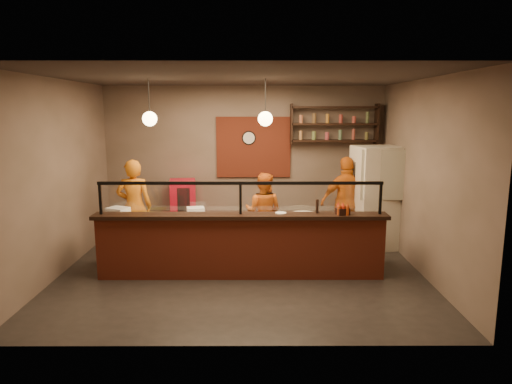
{
  "coord_description": "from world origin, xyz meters",
  "views": [
    {
      "loc": [
        0.23,
        -7.38,
        2.7
      ],
      "look_at": [
        0.25,
        0.3,
        1.31
      ],
      "focal_mm": 32.0,
      "sensor_mm": 36.0,
      "label": 1
    }
  ],
  "objects_px": {
    "cook_right": "(347,202)",
    "condiment_caddy": "(343,211)",
    "fridge": "(376,197)",
    "wall_clock": "(249,138)",
    "cook_left": "(134,207)",
    "pizza_dough": "(304,214)",
    "cook_mid": "(263,212)",
    "pepper_mill": "(317,206)",
    "red_cooler": "(183,208)"
  },
  "relations": [
    {
      "from": "fridge",
      "to": "pepper_mill",
      "type": "distance_m",
      "value": 2.11
    },
    {
      "from": "wall_clock",
      "to": "pepper_mill",
      "type": "distance_m",
      "value": 3.05
    },
    {
      "from": "cook_right",
      "to": "red_cooler",
      "type": "distance_m",
      "value": 3.44
    },
    {
      "from": "wall_clock",
      "to": "fridge",
      "type": "bearing_deg",
      "value": -23.35
    },
    {
      "from": "wall_clock",
      "to": "red_cooler",
      "type": "distance_m",
      "value": 2.07
    },
    {
      "from": "fridge",
      "to": "red_cooler",
      "type": "height_order",
      "value": "fridge"
    },
    {
      "from": "condiment_caddy",
      "to": "wall_clock",
      "type": "bearing_deg",
      "value": 118.47
    },
    {
      "from": "fridge",
      "to": "pepper_mill",
      "type": "height_order",
      "value": "fridge"
    },
    {
      "from": "cook_mid",
      "to": "cook_right",
      "type": "height_order",
      "value": "cook_right"
    },
    {
      "from": "red_cooler",
      "to": "cook_left",
      "type": "bearing_deg",
      "value": -132.52
    },
    {
      "from": "cook_right",
      "to": "pepper_mill",
      "type": "distance_m",
      "value": 1.89
    },
    {
      "from": "red_cooler",
      "to": "wall_clock",
      "type": "bearing_deg",
      "value": 3.56
    },
    {
      "from": "cook_mid",
      "to": "cook_left",
      "type": "bearing_deg",
      "value": 19.48
    },
    {
      "from": "red_cooler",
      "to": "pepper_mill",
      "type": "distance_m",
      "value": 3.51
    },
    {
      "from": "cook_left",
      "to": "condiment_caddy",
      "type": "relative_size",
      "value": 9.4
    },
    {
      "from": "condiment_caddy",
      "to": "red_cooler",
      "type": "bearing_deg",
      "value": 139.6
    },
    {
      "from": "cook_right",
      "to": "red_cooler",
      "type": "relative_size",
      "value": 1.45
    },
    {
      "from": "fridge",
      "to": "pizza_dough",
      "type": "height_order",
      "value": "fridge"
    },
    {
      "from": "cook_right",
      "to": "pizza_dough",
      "type": "xyz_separation_m",
      "value": [
        -0.97,
        -1.13,
        0.01
      ]
    },
    {
      "from": "cook_right",
      "to": "cook_mid",
      "type": "bearing_deg",
      "value": 2.05
    },
    {
      "from": "wall_clock",
      "to": "fridge",
      "type": "relative_size",
      "value": 0.15
    },
    {
      "from": "cook_left",
      "to": "red_cooler",
      "type": "height_order",
      "value": "cook_left"
    },
    {
      "from": "wall_clock",
      "to": "red_cooler",
      "type": "height_order",
      "value": "wall_clock"
    },
    {
      "from": "cook_left",
      "to": "fridge",
      "type": "bearing_deg",
      "value": 179.43
    },
    {
      "from": "wall_clock",
      "to": "pepper_mill",
      "type": "bearing_deg",
      "value": -67.13
    },
    {
      "from": "red_cooler",
      "to": "pizza_dough",
      "type": "height_order",
      "value": "red_cooler"
    },
    {
      "from": "cook_mid",
      "to": "cook_right",
      "type": "relative_size",
      "value": 0.85
    },
    {
      "from": "fridge",
      "to": "wall_clock",
      "type": "bearing_deg",
      "value": 146.11
    },
    {
      "from": "cook_mid",
      "to": "pizza_dough",
      "type": "height_order",
      "value": "cook_mid"
    },
    {
      "from": "condiment_caddy",
      "to": "pepper_mill",
      "type": "bearing_deg",
      "value": 162.48
    },
    {
      "from": "wall_clock",
      "to": "cook_left",
      "type": "bearing_deg",
      "value": -146.48
    },
    {
      "from": "cook_left",
      "to": "pizza_dough",
      "type": "xyz_separation_m",
      "value": [
        3.13,
        -0.7,
        0.01
      ]
    },
    {
      "from": "cook_right",
      "to": "pizza_dough",
      "type": "relative_size",
      "value": 3.26
    },
    {
      "from": "pepper_mill",
      "to": "pizza_dough",
      "type": "bearing_deg",
      "value": 104.83
    },
    {
      "from": "red_cooler",
      "to": "condiment_caddy",
      "type": "bearing_deg",
      "value": -49.26
    },
    {
      "from": "cook_right",
      "to": "condiment_caddy",
      "type": "height_order",
      "value": "cook_right"
    },
    {
      "from": "cook_left",
      "to": "pepper_mill",
      "type": "bearing_deg",
      "value": 154.26
    },
    {
      "from": "wall_clock",
      "to": "cook_left",
      "type": "distance_m",
      "value": 2.85
    },
    {
      "from": "pizza_dough",
      "to": "cook_left",
      "type": "bearing_deg",
      "value": 167.36
    },
    {
      "from": "cook_left",
      "to": "cook_mid",
      "type": "distance_m",
      "value": 2.45
    },
    {
      "from": "pizza_dough",
      "to": "condiment_caddy",
      "type": "bearing_deg",
      "value": -51.55
    },
    {
      "from": "red_cooler",
      "to": "cook_mid",
      "type": "bearing_deg",
      "value": -38.43
    },
    {
      "from": "pizza_dough",
      "to": "condiment_caddy",
      "type": "distance_m",
      "value": 0.89
    },
    {
      "from": "cook_mid",
      "to": "pizza_dough",
      "type": "distance_m",
      "value": 1.11
    },
    {
      "from": "red_cooler",
      "to": "pepper_mill",
      "type": "relative_size",
      "value": 5.65
    },
    {
      "from": "cook_right",
      "to": "condiment_caddy",
      "type": "relative_size",
      "value": 9.41
    },
    {
      "from": "cook_left",
      "to": "pizza_dough",
      "type": "height_order",
      "value": "cook_left"
    },
    {
      "from": "wall_clock",
      "to": "cook_mid",
      "type": "distance_m",
      "value": 1.87
    },
    {
      "from": "wall_clock",
      "to": "pizza_dough",
      "type": "xyz_separation_m",
      "value": [
        0.98,
        -2.13,
        -1.19
      ]
    },
    {
      "from": "cook_right",
      "to": "red_cooler",
      "type": "xyz_separation_m",
      "value": [
        -3.36,
        0.68,
        -0.28
      ]
    }
  ]
}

